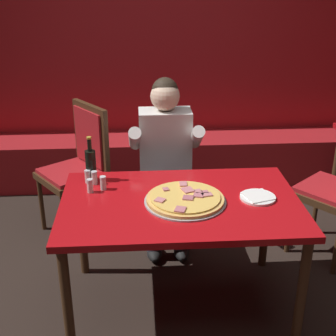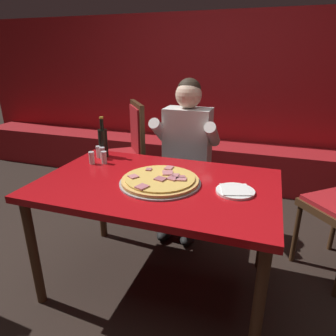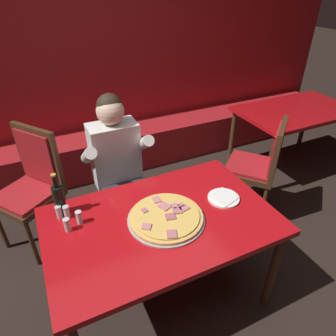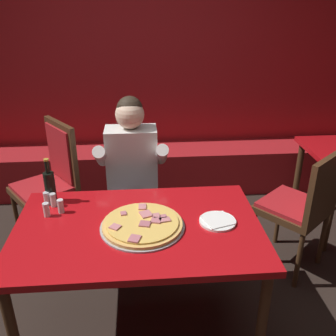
% 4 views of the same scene
% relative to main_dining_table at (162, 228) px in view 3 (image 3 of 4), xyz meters
% --- Properties ---
extents(ground_plane, '(24.00, 24.00, 0.00)m').
position_rel_main_dining_table_xyz_m(ground_plane, '(0.00, 0.00, -0.67)').
color(ground_plane, black).
extents(booth_wall_panel, '(6.80, 0.16, 1.90)m').
position_rel_main_dining_table_xyz_m(booth_wall_panel, '(0.00, 2.18, 0.28)').
color(booth_wall_panel, '#A3191E').
rests_on(booth_wall_panel, ground_plane).
extents(booth_bench, '(6.46, 0.48, 0.46)m').
position_rel_main_dining_table_xyz_m(booth_bench, '(0.00, 1.86, -0.44)').
color(booth_bench, '#A3191E').
rests_on(booth_bench, ground_plane).
extents(main_dining_table, '(1.39, 0.88, 0.74)m').
position_rel_main_dining_table_xyz_m(main_dining_table, '(0.00, 0.00, 0.00)').
color(main_dining_table, '#422816').
rests_on(main_dining_table, ground_plane).
extents(pizza, '(0.47, 0.47, 0.05)m').
position_rel_main_dining_table_xyz_m(pizza, '(0.03, -0.02, 0.09)').
color(pizza, '#9E9EA3').
rests_on(pizza, main_dining_table).
extents(plate_white_paper, '(0.21, 0.21, 0.02)m').
position_rel_main_dining_table_xyz_m(plate_white_paper, '(0.45, 0.00, 0.09)').
color(plate_white_paper, white).
rests_on(plate_white_paper, main_dining_table).
extents(beer_bottle, '(0.07, 0.07, 0.29)m').
position_rel_main_dining_table_xyz_m(beer_bottle, '(-0.54, 0.32, 0.19)').
color(beer_bottle, black).
rests_on(beer_bottle, main_dining_table).
extents(shaker_oregano, '(0.04, 0.04, 0.09)m').
position_rel_main_dining_table_xyz_m(shaker_oregano, '(-0.56, 0.28, 0.12)').
color(shaker_oregano, silver).
rests_on(shaker_oregano, main_dining_table).
extents(shaker_black_pepper, '(0.04, 0.04, 0.09)m').
position_rel_main_dining_table_xyz_m(shaker_black_pepper, '(-0.51, 0.26, 0.12)').
color(shaker_black_pepper, silver).
rests_on(shaker_black_pepper, main_dining_table).
extents(shaker_red_pepper_flakes, '(0.04, 0.04, 0.09)m').
position_rel_main_dining_table_xyz_m(shaker_red_pepper_flakes, '(-0.53, 0.15, 0.12)').
color(shaker_red_pepper_flakes, silver).
rests_on(shaker_red_pepper_flakes, main_dining_table).
extents(shaker_parmesan, '(0.04, 0.04, 0.09)m').
position_rel_main_dining_table_xyz_m(shaker_parmesan, '(-0.46, 0.18, 0.12)').
color(shaker_parmesan, silver).
rests_on(shaker_parmesan, main_dining_table).
extents(diner_seated_blue_shirt, '(0.53, 0.53, 1.27)m').
position_rel_main_dining_table_xyz_m(diner_seated_blue_shirt, '(-0.04, 0.74, 0.04)').
color(diner_seated_blue_shirt, black).
rests_on(diner_seated_blue_shirt, ground_plane).
extents(dining_chair_side_aisle, '(0.62, 0.62, 1.03)m').
position_rel_main_dining_table_xyz_m(dining_chair_side_aisle, '(-0.70, 1.00, -0.07)').
color(dining_chair_side_aisle, '#422816').
rests_on(dining_chair_side_aisle, ground_plane).
extents(dining_chair_by_booth, '(0.62, 0.62, 0.97)m').
position_rel_main_dining_table_xyz_m(dining_chair_by_booth, '(1.18, 0.45, -0.09)').
color(dining_chair_by_booth, '#422816').
rests_on(dining_chair_by_booth, ground_plane).
extents(background_dining_table, '(1.30, 0.78, 0.74)m').
position_rel_main_dining_table_xyz_m(background_dining_table, '(2.10, 0.97, -0.01)').
color(background_dining_table, '#422816').
rests_on(background_dining_table, ground_plane).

